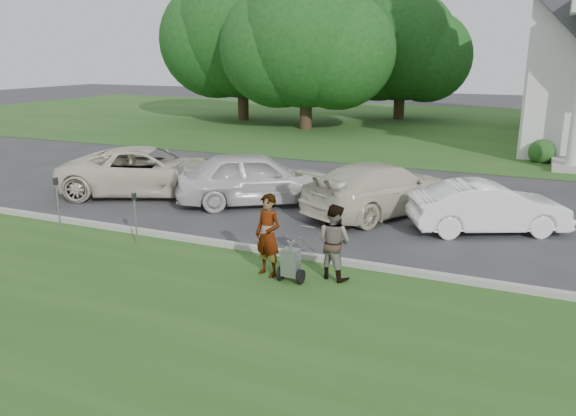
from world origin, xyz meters
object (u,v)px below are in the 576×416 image
Objects in this scene: striping_cart at (291,263)px; person_right at (334,242)px; tree_back at (402,51)px; car_c at (382,188)px; parking_meter_near at (135,212)px; car_a at (148,171)px; car_d at (488,207)px; person_left at (268,236)px; car_b at (255,178)px; parking_meter_far at (57,198)px; tree_far at (242,36)px; tree_left at (306,44)px.

person_right is (0.72, 0.54, 0.38)m from striping_cart.
car_c is at bearing -78.16° from tree_back.
parking_meter_near is 5.29m from car_a.
person_left is at bearing 116.20° from car_d.
parking_meter_near reaches higher than car_d.
car_b reaches higher than car_a.
parking_meter_near is at bearing -1.19° from parking_meter_far.
parking_meter_far is 0.26× the size of car_a.
parking_meter_far is (-2.52, 0.05, 0.09)m from parking_meter_near.
car_c is at bearing -52.65° from tree_far.
parking_meter_far is at bearing -72.29° from tree_far.
striping_cart is 0.26× the size of car_d.
tree_back is 31.17m from person_left.
person_left is 1.36m from person_right.
parking_meter_far is at bearing 110.56° from car_b.
person_right reaches higher than parking_meter_near.
car_c is at bearing 87.94° from striping_cart.
tree_left is at bearing 95.22° from parking_meter_far.
parking_meter_far is 0.31× the size of car_b.
tree_left reaches higher than car_d.
striping_cart is at bearing -5.35° from parking_meter_far.
car_a reaches higher than striping_cart.
tree_left reaches higher than person_left.
person_left reaches higher than car_d.
parking_meter_far is at bearing 178.81° from parking_meter_near.
striping_cart is 0.66× the size of person_right.
car_c is (7.65, 0.83, -0.03)m from car_a.
striping_cart is 6.91m from parking_meter_far.
car_d is (3.93, 5.05, -0.21)m from person_left.
tree_left is 24.60m from person_right.
tree_far is 29.74m from person_left.
tree_left is 18.38m from car_a.
tree_far reaches higher than tree_back.
car_a is (7.58, -20.79, -4.91)m from tree_far.
parking_meter_far reaches higher than parking_meter_near.
car_a is at bearing -84.92° from tree_left.
person_right is (9.61, -22.23, -4.32)m from tree_left.
car_a is at bearing 61.20° from car_b.
person_left is 8.28m from car_a.
tree_far is (-6.00, 3.00, 0.58)m from tree_left.
parking_meter_far is at bearing 88.08° from car_d.
person_right is at bearing -58.26° from tree_far.
person_left is at bearing -4.60° from parking_meter_far.
tree_left is at bearing 8.94° from car_d.
parking_meter_near is 0.90× the size of parking_meter_far.
person_right is 0.33× the size of car_b.
car_d is (10.65, 0.21, -0.12)m from car_a.
tree_left reaches higher than parking_meter_near.
tree_left is 24.47m from person_left.
tree_left is 21.88m from car_d.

